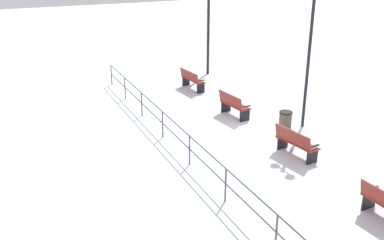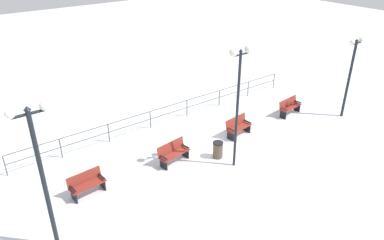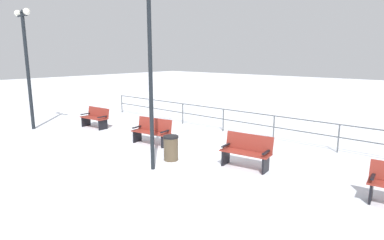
{
  "view_description": "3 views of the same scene",
  "coord_description": "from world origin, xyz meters",
  "px_view_note": "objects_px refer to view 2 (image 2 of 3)",
  "views": [
    {
      "loc": [
        -8.38,
        -12.77,
        6.39
      ],
      "look_at": [
        -2.5,
        0.45,
        0.78
      ],
      "focal_mm": 42.44,
      "sensor_mm": 36.0,
      "label": 1
    },
    {
      "loc": [
        11.64,
        -9.59,
        9.26
      ],
      "look_at": [
        -1.11,
        -0.11,
        1.06
      ],
      "focal_mm": 34.31,
      "sensor_mm": 36.0,
      "label": 2
    },
    {
      "loc": [
        7.79,
        6.65,
        3.24
      ],
      "look_at": [
        -1.71,
        -1.57,
        0.69
      ],
      "focal_mm": 30.09,
      "sensor_mm": 36.0,
      "label": 3
    }
  ],
  "objects_px": {
    "lamppost_near": "(39,162)",
    "bench_nearest": "(87,184)",
    "trash_bin": "(218,150)",
    "bench_fourth": "(290,106)",
    "bench_second": "(173,153)",
    "lamppost_far": "(351,68)",
    "bench_third": "(238,127)",
    "lamppost_middle": "(239,83)"
  },
  "relations": [
    {
      "from": "lamppost_near",
      "to": "bench_nearest",
      "type": "bearing_deg",
      "value": 136.54
    },
    {
      "from": "bench_nearest",
      "to": "trash_bin",
      "type": "relative_size",
      "value": 1.86
    },
    {
      "from": "bench_fourth",
      "to": "bench_second",
      "type": "bearing_deg",
      "value": -95.46
    },
    {
      "from": "bench_second",
      "to": "lamppost_near",
      "type": "relative_size",
      "value": 0.31
    },
    {
      "from": "lamppost_far",
      "to": "bench_nearest",
      "type": "bearing_deg",
      "value": -97.93
    },
    {
      "from": "bench_third",
      "to": "bench_second",
      "type": "bearing_deg",
      "value": -96.07
    },
    {
      "from": "bench_fourth",
      "to": "trash_bin",
      "type": "bearing_deg",
      "value": -86.97
    },
    {
      "from": "bench_nearest",
      "to": "bench_fourth",
      "type": "xyz_separation_m",
      "value": [
        0.06,
        11.94,
        0.03
      ]
    },
    {
      "from": "lamppost_middle",
      "to": "bench_fourth",
      "type": "bearing_deg",
      "value": 107.82
    },
    {
      "from": "bench_third",
      "to": "trash_bin",
      "type": "distance_m",
      "value": 2.34
    },
    {
      "from": "lamppost_middle",
      "to": "trash_bin",
      "type": "relative_size",
      "value": 6.85
    },
    {
      "from": "trash_bin",
      "to": "lamppost_far",
      "type": "bearing_deg",
      "value": 83.72
    },
    {
      "from": "bench_second",
      "to": "bench_third",
      "type": "bearing_deg",
      "value": 82.43
    },
    {
      "from": "bench_nearest",
      "to": "bench_third",
      "type": "bearing_deg",
      "value": 84.81
    },
    {
      "from": "bench_second",
      "to": "lamppost_far",
      "type": "xyz_separation_m",
      "value": [
        1.81,
        10.19,
        2.36
      ]
    },
    {
      "from": "bench_second",
      "to": "trash_bin",
      "type": "xyz_separation_m",
      "value": [
        0.89,
        1.85,
        -0.09
      ]
    },
    {
      "from": "bench_third",
      "to": "lamppost_far",
      "type": "height_order",
      "value": "lamppost_far"
    },
    {
      "from": "bench_nearest",
      "to": "bench_second",
      "type": "xyz_separation_m",
      "value": [
        0.16,
        3.97,
        0.02
      ]
    },
    {
      "from": "trash_bin",
      "to": "bench_third",
      "type": "bearing_deg",
      "value": 114.17
    },
    {
      "from": "lamppost_middle",
      "to": "lamppost_far",
      "type": "relative_size",
      "value": 1.22
    },
    {
      "from": "lamppost_near",
      "to": "lamppost_middle",
      "type": "bearing_deg",
      "value": 90.0
    },
    {
      "from": "bench_second",
      "to": "bench_fourth",
      "type": "bearing_deg",
      "value": 82.2
    },
    {
      "from": "bench_third",
      "to": "lamppost_near",
      "type": "distance_m",
      "value": 10.39
    },
    {
      "from": "lamppost_middle",
      "to": "lamppost_near",
      "type": "bearing_deg",
      "value": -90.0
    },
    {
      "from": "bench_second",
      "to": "lamppost_middle",
      "type": "distance_m",
      "value": 4.37
    },
    {
      "from": "bench_nearest",
      "to": "trash_bin",
      "type": "height_order",
      "value": "bench_nearest"
    },
    {
      "from": "lamppost_far",
      "to": "trash_bin",
      "type": "height_order",
      "value": "lamppost_far"
    },
    {
      "from": "bench_nearest",
      "to": "trash_bin",
      "type": "distance_m",
      "value": 5.92
    },
    {
      "from": "bench_nearest",
      "to": "lamppost_middle",
      "type": "xyz_separation_m",
      "value": [
        1.97,
        5.99,
        3.45
      ]
    },
    {
      "from": "lamppost_near",
      "to": "bench_third",
      "type": "bearing_deg",
      "value": 100.81
    },
    {
      "from": "bench_nearest",
      "to": "bench_fourth",
      "type": "relative_size",
      "value": 0.9
    },
    {
      "from": "lamppost_middle",
      "to": "bench_nearest",
      "type": "bearing_deg",
      "value": -108.24
    },
    {
      "from": "bench_nearest",
      "to": "bench_third",
      "type": "height_order",
      "value": "bench_third"
    },
    {
      "from": "bench_fourth",
      "to": "bench_third",
      "type": "bearing_deg",
      "value": -95.69
    },
    {
      "from": "bench_fourth",
      "to": "lamppost_near",
      "type": "relative_size",
      "value": 0.32
    },
    {
      "from": "bench_fourth",
      "to": "lamppost_far",
      "type": "distance_m",
      "value": 3.76
    },
    {
      "from": "bench_fourth",
      "to": "lamppost_middle",
      "type": "height_order",
      "value": "lamppost_middle"
    },
    {
      "from": "lamppost_near",
      "to": "lamppost_far",
      "type": "bearing_deg",
      "value": 90.0
    },
    {
      "from": "bench_third",
      "to": "lamppost_middle",
      "type": "distance_m",
      "value": 4.37
    },
    {
      "from": "bench_nearest",
      "to": "bench_second",
      "type": "height_order",
      "value": "bench_second"
    },
    {
      "from": "bench_nearest",
      "to": "lamppost_far",
      "type": "distance_m",
      "value": 14.5
    },
    {
      "from": "bench_fourth",
      "to": "trash_bin",
      "type": "xyz_separation_m",
      "value": [
        0.99,
        -6.12,
        -0.1
      ]
    }
  ]
}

